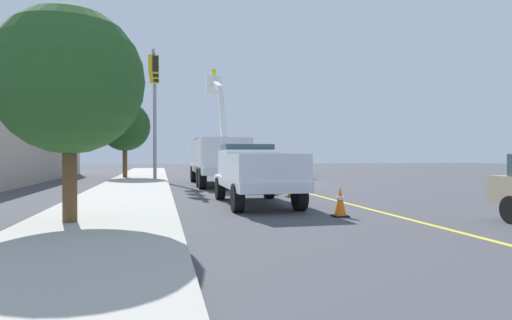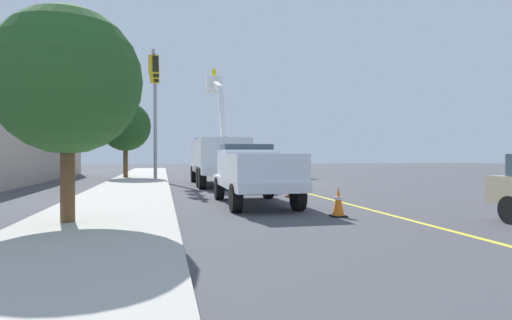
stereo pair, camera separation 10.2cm
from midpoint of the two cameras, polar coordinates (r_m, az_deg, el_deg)
ground at (r=24.11m, az=2.27°, el=-3.31°), size 120.00×120.00×0.00m
sidewalk_far_side at (r=23.33m, az=-16.15°, el=-3.32°), size 60.08×5.41×0.12m
lane_centre_stripe at (r=24.10m, az=2.27°, el=-3.30°), size 49.98×1.67×0.01m
utility_bucket_truck at (r=23.99m, az=-5.35°, el=0.51°), size 8.27×2.79×6.83m
service_pickup_truck at (r=14.25m, az=-0.26°, el=-1.53°), size 5.66×2.33×2.06m
passing_minivan at (r=32.19m, az=3.74°, el=-0.59°), size 4.86×2.07×1.69m
traffic_cone_leading at (r=11.70m, az=10.99°, el=-5.54°), size 0.40×0.40×0.81m
traffic_cone_mid_front at (r=16.89m, az=4.62°, el=-3.58°), size 0.40×0.40×0.84m
traffic_cone_mid_rear at (r=23.19m, az=-0.35°, el=-2.53°), size 0.40×0.40×0.77m
traffic_cone_trailing at (r=28.18m, az=-2.35°, el=-2.01°), size 0.40×0.40×0.73m
traffic_signal_mast at (r=27.11m, az=-13.55°, el=8.98°), size 5.77×0.66×8.26m
street_tree_left at (r=10.80m, az=-24.02°, el=9.67°), size 3.38×3.38×5.07m
street_tree_right at (r=31.23m, az=-17.28°, el=4.36°), size 3.50×3.50×5.47m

